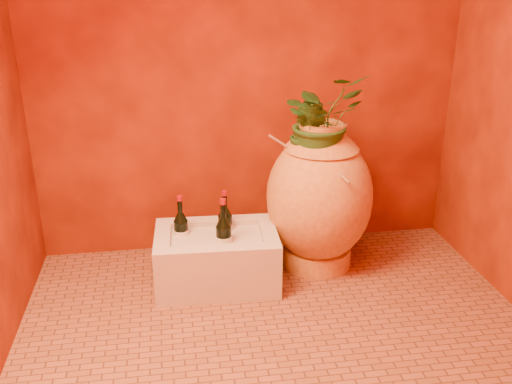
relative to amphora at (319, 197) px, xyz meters
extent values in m
plane|color=brown|center=(-0.35, -0.65, -0.43)|extent=(2.50, 2.50, 0.00)
cube|color=#4E1204|center=(-0.35, 0.35, 0.82)|extent=(2.50, 0.02, 2.50)
cylinder|color=gold|center=(0.00, 0.00, -0.37)|extent=(0.45, 0.45, 0.11)
ellipsoid|color=gold|center=(0.00, 0.00, -0.01)|extent=(0.68, 0.68, 0.75)
cone|color=gold|center=(0.00, 0.00, 0.34)|extent=(0.47, 0.47, 0.11)
torus|color=gold|center=(0.00, 0.00, 0.41)|extent=(0.29, 0.29, 0.05)
cylinder|color=olive|center=(-0.08, -0.05, 0.24)|extent=(0.43, 0.16, 0.27)
cylinder|color=olive|center=(-0.02, -0.12, 0.27)|extent=(0.19, 0.36, 0.17)
cylinder|color=olive|center=(0.10, -0.08, 0.29)|extent=(0.12, 0.29, 0.24)
cube|color=#BBAE9B|center=(-0.60, -0.12, -0.29)|extent=(0.68, 0.48, 0.28)
cube|color=#BBAE9B|center=(-0.60, 0.06, -0.14)|extent=(0.66, 0.12, 0.03)
cube|color=#BBAE9B|center=(-0.60, -0.30, -0.14)|extent=(0.66, 0.12, 0.03)
cube|color=#BBAE9B|center=(-0.89, -0.12, -0.14)|extent=(0.10, 0.28, 0.03)
cube|color=#BBAE9B|center=(-0.31, -0.12, -0.14)|extent=(0.10, 0.28, 0.03)
cylinder|color=black|center=(-0.79, -0.05, -0.17)|extent=(0.08, 0.08, 0.19)
cone|color=black|center=(-0.79, -0.05, -0.05)|extent=(0.08, 0.08, 0.05)
cylinder|color=black|center=(-0.79, -0.05, 0.01)|extent=(0.03, 0.03, 0.07)
cylinder|color=maroon|center=(-0.79, -0.05, 0.06)|extent=(0.03, 0.03, 0.03)
cylinder|color=silver|center=(-0.79, -0.05, -0.17)|extent=(0.08, 0.08, 0.08)
cylinder|color=black|center=(-0.54, -0.03, -0.16)|extent=(0.08, 0.08, 0.19)
cone|color=black|center=(-0.54, -0.03, -0.04)|extent=(0.08, 0.08, 0.05)
cylinder|color=black|center=(-0.54, -0.03, 0.02)|extent=(0.03, 0.03, 0.07)
cylinder|color=maroon|center=(-0.54, -0.03, 0.07)|extent=(0.03, 0.03, 0.03)
cylinder|color=silver|center=(-0.54, -0.03, -0.16)|extent=(0.08, 0.08, 0.08)
cylinder|color=black|center=(-0.57, -0.18, -0.16)|extent=(0.08, 0.08, 0.20)
cone|color=black|center=(-0.57, -0.18, -0.03)|extent=(0.08, 0.08, 0.05)
cylinder|color=black|center=(-0.57, -0.18, 0.03)|extent=(0.03, 0.03, 0.08)
cylinder|color=maroon|center=(-0.57, -0.18, 0.08)|extent=(0.03, 0.03, 0.03)
cylinder|color=silver|center=(-0.57, -0.18, -0.16)|extent=(0.09, 0.09, 0.09)
cylinder|color=olive|center=(0.06, 0.28, 0.30)|extent=(0.02, 0.14, 0.02)
cylinder|color=olive|center=(0.06, 0.21, 0.26)|extent=(0.02, 0.02, 0.08)
torus|color=olive|center=(0.06, 0.28, 0.36)|extent=(0.07, 0.01, 0.07)
cylinder|color=olive|center=(0.06, 0.28, 0.33)|extent=(0.01, 0.01, 0.05)
imported|color=#214F1C|center=(-0.01, -0.02, 0.46)|extent=(0.55, 0.52, 0.49)
imported|color=#214F1C|center=(-0.09, -0.03, 0.38)|extent=(0.26, 0.25, 0.36)
camera|label=1|loc=(-0.82, -2.89, 1.22)|focal=40.00mm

